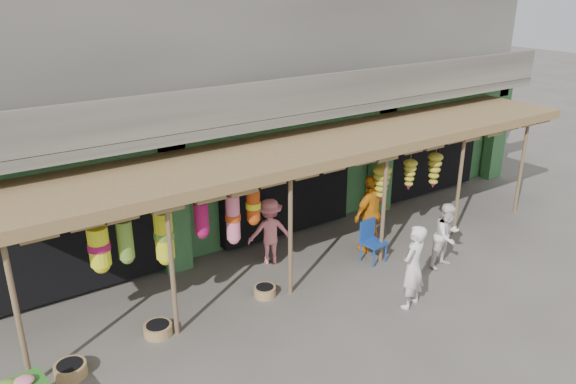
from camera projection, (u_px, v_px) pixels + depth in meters
ground at (341, 269)px, 12.50m from camera, size 80.00×80.00×0.00m
building at (230, 85)px, 15.04m from camera, size 16.40×6.80×7.00m
awning at (316, 150)px, 12.12m from camera, size 14.00×2.70×2.79m
blue_chair at (371, 239)px, 12.69m from camera, size 0.50×0.51×0.97m
basket_left at (71, 370)px, 9.12m from camera, size 0.67×0.67×0.22m
basket_mid at (158, 330)px, 10.18m from camera, size 0.68×0.68×0.20m
basket_right at (265, 291)px, 11.40m from camera, size 0.57×0.57×0.20m
person_front at (413, 267)px, 10.79m from camera, size 0.72×0.58×1.73m
person_right at (447, 236)px, 12.35m from camera, size 0.77×0.62×1.50m
person_vendor at (371, 213)px, 13.04m from camera, size 1.15×0.61×1.87m
person_shopper at (270, 231)px, 12.51m from camera, size 1.13×0.89×1.54m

